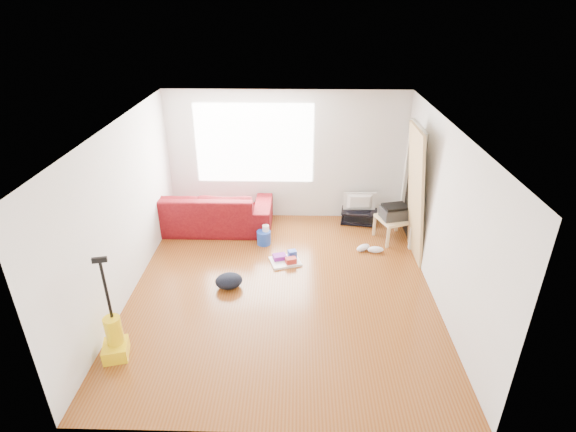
{
  "coord_description": "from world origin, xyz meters",
  "views": [
    {
      "loc": [
        0.23,
        -5.61,
        4.06
      ],
      "look_at": [
        0.08,
        0.6,
        0.94
      ],
      "focal_mm": 28.0,
      "sensor_mm": 36.0,
      "label": 1
    }
  ],
  "objects_px": {
    "backpack": "(229,287)",
    "side_table": "(394,221)",
    "cleaning_tray": "(286,259)",
    "vacuum": "(114,338)",
    "sofa": "(204,227)",
    "tv_stand": "(359,216)",
    "bucket": "(264,244)"
  },
  "relations": [
    {
      "from": "side_table",
      "to": "bucket",
      "type": "height_order",
      "value": "side_table"
    },
    {
      "from": "side_table",
      "to": "vacuum",
      "type": "bearing_deg",
      "value": -142.61
    },
    {
      "from": "cleaning_tray",
      "to": "bucket",
      "type": "bearing_deg",
      "value": 124.47
    },
    {
      "from": "sofa",
      "to": "backpack",
      "type": "height_order",
      "value": "sofa"
    },
    {
      "from": "sofa",
      "to": "vacuum",
      "type": "xyz_separation_m",
      "value": [
        -0.44,
        -3.38,
        0.26
      ]
    },
    {
      "from": "sofa",
      "to": "backpack",
      "type": "bearing_deg",
      "value": 111.35
    },
    {
      "from": "sofa",
      "to": "vacuum",
      "type": "distance_m",
      "value": 3.42
    },
    {
      "from": "sofa",
      "to": "cleaning_tray",
      "type": "relative_size",
      "value": 4.52
    },
    {
      "from": "cleaning_tray",
      "to": "vacuum",
      "type": "relative_size",
      "value": 0.41
    },
    {
      "from": "vacuum",
      "to": "backpack",
      "type": "bearing_deg",
      "value": 36.69
    },
    {
      "from": "tv_stand",
      "to": "backpack",
      "type": "bearing_deg",
      "value": -126.61
    },
    {
      "from": "cleaning_tray",
      "to": "side_table",
      "type": "bearing_deg",
      "value": 23.65
    },
    {
      "from": "sofa",
      "to": "side_table",
      "type": "xyz_separation_m",
      "value": [
        3.51,
        -0.36,
        0.36
      ]
    },
    {
      "from": "cleaning_tray",
      "to": "vacuum",
      "type": "xyz_separation_m",
      "value": [
        -2.04,
        -2.18,
        0.2
      ]
    },
    {
      "from": "tv_stand",
      "to": "backpack",
      "type": "xyz_separation_m",
      "value": [
        -2.23,
        -2.2,
        -0.14
      ]
    },
    {
      "from": "backpack",
      "to": "side_table",
      "type": "bearing_deg",
      "value": 15.63
    },
    {
      "from": "tv_stand",
      "to": "cleaning_tray",
      "type": "relative_size",
      "value": 1.28
    },
    {
      "from": "bucket",
      "to": "backpack",
      "type": "height_order",
      "value": "bucket"
    },
    {
      "from": "tv_stand",
      "to": "cleaning_tray",
      "type": "height_order",
      "value": "tv_stand"
    },
    {
      "from": "sofa",
      "to": "cleaning_tray",
      "type": "height_order",
      "value": "sofa"
    },
    {
      "from": "tv_stand",
      "to": "vacuum",
      "type": "relative_size",
      "value": 0.53
    },
    {
      "from": "cleaning_tray",
      "to": "sofa",
      "type": "bearing_deg",
      "value": 143.24
    },
    {
      "from": "sofa",
      "to": "cleaning_tray",
      "type": "bearing_deg",
      "value": 143.24
    },
    {
      "from": "sofa",
      "to": "backpack",
      "type": "distance_m",
      "value": 2.07
    },
    {
      "from": "tv_stand",
      "to": "vacuum",
      "type": "height_order",
      "value": "vacuum"
    },
    {
      "from": "bucket",
      "to": "vacuum",
      "type": "xyz_separation_m",
      "value": [
        -1.63,
        -2.78,
        0.26
      ]
    },
    {
      "from": "bucket",
      "to": "backpack",
      "type": "distance_m",
      "value": 1.4
    },
    {
      "from": "tv_stand",
      "to": "side_table",
      "type": "relative_size",
      "value": 1.07
    },
    {
      "from": "backpack",
      "to": "vacuum",
      "type": "xyz_separation_m",
      "value": [
        -1.19,
        -1.45,
        0.26
      ]
    },
    {
      "from": "sofa",
      "to": "side_table",
      "type": "distance_m",
      "value": 3.55
    },
    {
      "from": "side_table",
      "to": "backpack",
      "type": "height_order",
      "value": "side_table"
    },
    {
      "from": "sofa",
      "to": "side_table",
      "type": "bearing_deg",
      "value": 174.1
    }
  ]
}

